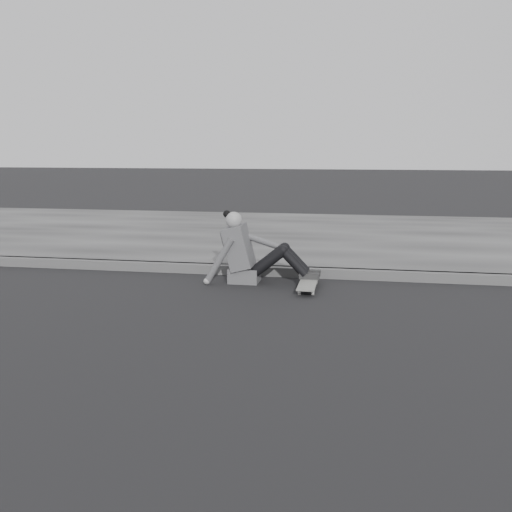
{
  "coord_description": "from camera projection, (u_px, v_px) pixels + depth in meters",
  "views": [
    {
      "loc": [
        -0.91,
        -4.5,
        1.62
      ],
      "look_at": [
        -1.93,
        1.28,
        0.5
      ],
      "focal_mm": 40.0,
      "sensor_mm": 36.0,
      "label": 1
    }
  ],
  "objects": [
    {
      "name": "ground",
      "position": [
        468.0,
        356.0,
        4.51
      ],
      "size": [
        80.0,
        80.0,
        0.0
      ],
      "primitive_type": "plane",
      "color": "black",
      "rests_on": "ground"
    },
    {
      "name": "curb",
      "position": [
        429.0,
        277.0,
        6.99
      ],
      "size": [
        24.0,
        0.16,
        0.12
      ],
      "primitive_type": "cube",
      "color": "#484848",
      "rests_on": "ground"
    },
    {
      "name": "sidewalk",
      "position": [
        408.0,
        239.0,
        9.91
      ],
      "size": [
        24.0,
        6.0,
        0.12
      ],
      "primitive_type": "cube",
      "color": "#3D3D3D",
      "rests_on": "ground"
    },
    {
      "name": "skateboard",
      "position": [
        308.0,
        283.0,
        6.6
      ],
      "size": [
        0.2,
        0.78,
        0.09
      ],
      "color": "#A8A8A3",
      "rests_on": "ground"
    },
    {
      "name": "seated_woman",
      "position": [
        250.0,
        253.0,
        6.91
      ],
      "size": [
        1.38,
        0.46,
        0.88
      ],
      "color": "#49494C",
      "rests_on": "ground"
    }
  ]
}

